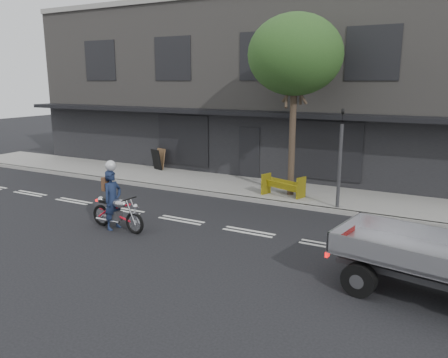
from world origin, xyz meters
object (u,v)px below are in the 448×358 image
motorcycle (117,212)px  traffic_light_pole (340,164)px  sandwich_board (156,160)px  street_tree (295,55)px  rider (113,200)px  construction_barrier (281,186)px

motorcycle → traffic_light_pole: bearing=46.8°
motorcycle → sandwich_board: (-3.94, 7.26, 0.11)m
street_tree → rider: (-3.55, -5.84, -4.38)m
traffic_light_pole → motorcycle: bearing=-137.2°
traffic_light_pole → sandwich_board: traffic_light_pole is taller
construction_barrier → sandwich_board: 7.44m
motorcycle → street_tree: bearing=63.9°
traffic_light_pole → rider: (-5.55, -4.99, -0.75)m
construction_barrier → sandwich_board: sandwich_board is taller
construction_barrier → motorcycle: bearing=-121.5°
street_tree → construction_barrier: 4.75m
construction_barrier → rider: bearing=-122.6°
motorcycle → sandwich_board: 8.26m
street_tree → traffic_light_pole: size_ratio=1.93×
rider → street_tree: bearing=-27.2°
sandwich_board → motorcycle: bearing=-42.6°
sandwich_board → rider: bearing=-43.5°
street_tree → rider: size_ratio=3.74×
rider → sandwich_board: bearing=31.6°
street_tree → motorcycle: (-3.40, -5.84, -4.73)m
rider → construction_barrier: rider is taller
rider → construction_barrier: (3.38, 5.28, -0.34)m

